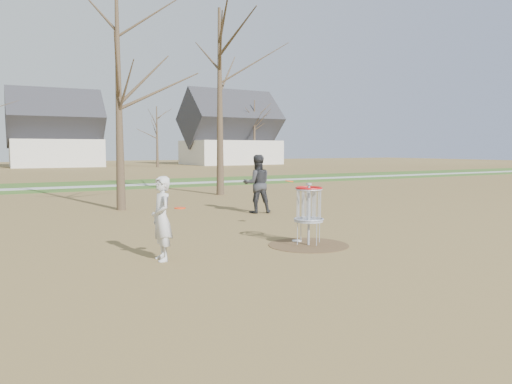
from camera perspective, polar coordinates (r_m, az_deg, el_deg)
ground at (r=11.25m, az=6.01°, el=-6.06°), size 160.00×160.00×0.00m
green_band at (r=30.74m, az=-17.28°, el=0.77°), size 160.00×8.00×0.01m
footpath at (r=29.77m, az=-16.87°, el=0.67°), size 160.00×1.50×0.01m
dirt_circle at (r=11.25m, az=6.01°, el=-6.04°), size 1.80×1.80×0.01m
player_standing at (r=9.73m, az=-10.73°, el=-3.00°), size 0.41×0.61×1.63m
player_throwing at (r=16.63m, az=0.12°, el=0.94°), size 1.12×0.98×1.95m
disc_grounded at (r=11.64m, az=4.68°, el=-5.58°), size 0.22×0.22×0.02m
discs_in_play at (r=11.40m, az=-1.13°, el=0.03°), size 4.12×2.39×0.30m
disc_golf_basket at (r=11.11m, az=6.05°, el=-1.43°), size 0.64×0.64×1.35m
bare_trees at (r=45.63m, az=-19.20°, el=8.74°), size 52.62×44.98×9.00m
houses_row at (r=62.49m, az=-19.60°, el=5.97°), size 56.51×10.01×7.26m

